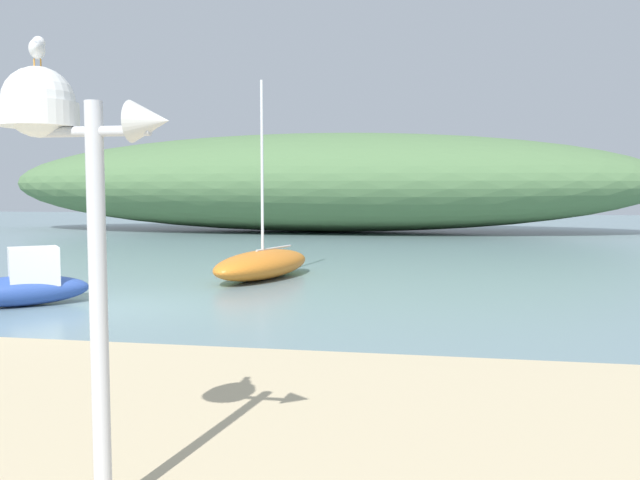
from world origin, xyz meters
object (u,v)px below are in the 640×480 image
Objects in this scene: mast_structure at (62,148)px; motorboat_far_right at (24,284)px; seagull_on_radar at (37,48)px; sailboat_inner_mooring at (263,264)px.

mast_structure is 10.46m from motorboat_far_right.
seagull_on_radar is (-0.16, 0.01, 0.66)m from mast_structure.
mast_structure is at bearing -4.77° from seagull_on_radar.
seagull_on_radar is at bearing -81.22° from sailboat_inner_mooring.
sailboat_inner_mooring is at bearing 52.51° from motorboat_far_right.
sailboat_inner_mooring is 6.33m from motorboat_far_right.
mast_structure is 13.63m from sailboat_inner_mooring.
motorboat_far_right is (-6.06, 8.23, -2.24)m from mast_structure.
sailboat_inner_mooring is at bearing 98.78° from seagull_on_radar.
motorboat_far_right is at bearing 126.38° from mast_structure.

